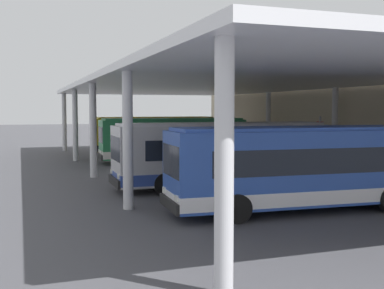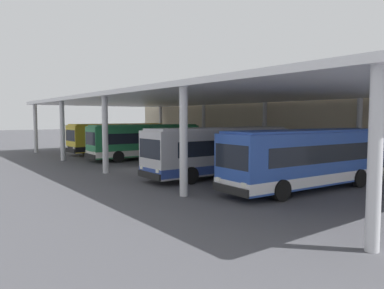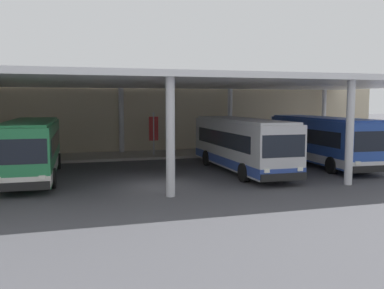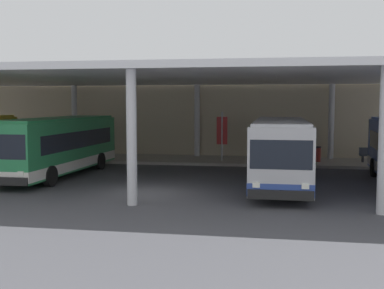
{
  "view_description": "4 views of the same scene",
  "coord_description": "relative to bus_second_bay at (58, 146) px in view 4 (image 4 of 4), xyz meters",
  "views": [
    {
      "loc": [
        27.44,
        -6.35,
        3.82
      ],
      "look_at": [
        -2.35,
        4.2,
        1.52
      ],
      "focal_mm": 45.54,
      "sensor_mm": 36.0,
      "label": 1
    },
    {
      "loc": [
        23.61,
        -12.73,
        3.8
      ],
      "look_at": [
        0.47,
        4.56,
        1.69
      ],
      "focal_mm": 34.32,
      "sensor_mm": 36.0,
      "label": 2
    },
    {
      "loc": [
        -4.55,
        -20.69,
        4.2
      ],
      "look_at": [
        2.75,
        3.3,
        1.68
      ],
      "focal_mm": 40.18,
      "sensor_mm": 36.0,
      "label": 3
    },
    {
      "loc": [
        5.4,
        -20.29,
        3.96
      ],
      "look_at": [
        1.13,
        4.71,
        1.77
      ],
      "focal_mm": 44.95,
      "sensor_mm": 36.0,
      "label": 4
    }
  ],
  "objects": [
    {
      "name": "ground_plane",
      "position": [
        6.14,
        -4.09,
        -1.66
      ],
      "size": [
        200.0,
        200.0,
        0.0
      ],
      "primitive_type": "plane",
      "color": "#47474C"
    },
    {
      "name": "platform_kerb",
      "position": [
        6.14,
        7.66,
        -1.57
      ],
      "size": [
        42.0,
        4.5,
        0.18
      ],
      "primitive_type": "cube",
      "color": "#A39E93",
      "rests_on": "ground"
    },
    {
      "name": "station_building_facade",
      "position": [
        6.14,
        10.91,
        1.71
      ],
      "size": [
        48.0,
        1.6,
        6.73
      ],
      "primitive_type": "cube",
      "color": "#C1B293",
      "rests_on": "ground"
    },
    {
      "name": "canopy_shelter",
      "position": [
        6.14,
        1.41,
        3.63
      ],
      "size": [
        40.0,
        17.0,
        5.55
      ],
      "color": "silver",
      "rests_on": "ground"
    },
    {
      "name": "bus_second_bay",
      "position": [
        0.0,
        0.0,
        0.0
      ],
      "size": [
        2.97,
        10.61,
        3.17
      ],
      "color": "#28844C",
      "rests_on": "ground"
    },
    {
      "name": "bus_middle_bay",
      "position": [
        11.86,
        -1.21,
        0.0
      ],
      "size": [
        2.78,
        10.55,
        3.17
      ],
      "color": "#B7B7BC",
      "rests_on": "ground"
    },
    {
      "name": "bench_waiting",
      "position": [
        17.9,
        7.72,
        -0.99
      ],
      "size": [
        1.8,
        0.45,
        0.92
      ],
      "color": "#383D47",
      "rests_on": "platform_kerb"
    },
    {
      "name": "trash_bin",
      "position": [
        14.32,
        7.37,
        -0.98
      ],
      "size": [
        0.52,
        0.52,
        0.98
      ],
      "color": "maroon",
      "rests_on": "platform_kerb"
    },
    {
      "name": "banner_sign",
      "position": [
        8.2,
        6.85,
        0.32
      ],
      "size": [
        0.7,
        0.12,
        3.2
      ],
      "color": "#B2B2B7",
      "rests_on": "platform_kerb"
    }
  ]
}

